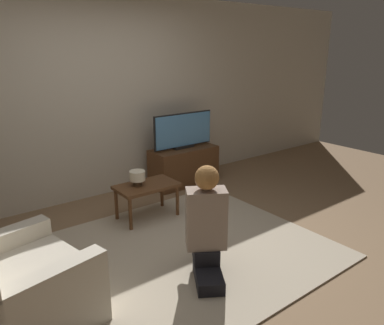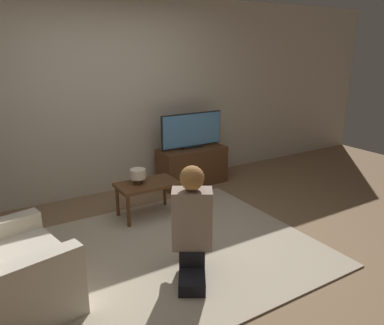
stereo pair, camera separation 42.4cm
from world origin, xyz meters
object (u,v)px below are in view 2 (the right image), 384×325
Objects in this scene: coffee_table at (147,188)px; table_lamp at (138,175)px; tv at (192,130)px; person_kneeling at (192,221)px.

coffee_table is 0.19m from table_lamp.
table_lamp is at bearing -150.04° from tv.
tv reaches higher than table_lamp.
person_kneeling is at bearing -97.86° from coffee_table.
table_lamp is (-1.13, -0.65, -0.28)m from tv.
tv is 0.98× the size of person_kneeling.
table_lamp is at bearing -62.29° from person_kneeling.
person_kneeling reaches higher than table_lamp.
coffee_table is at bearing -146.18° from tv.
tv is 1.32m from coffee_table.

